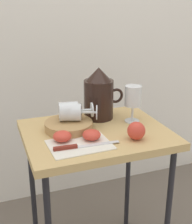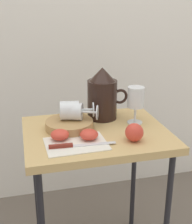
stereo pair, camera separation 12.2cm
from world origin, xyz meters
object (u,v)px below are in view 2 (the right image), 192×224
Objects in this scene: wine_glass_upright at (136,99)px; apple_half_right at (89,135)px; table at (96,146)px; wine_glass_tipped_near at (71,110)px; wine_glass_tipped_far at (73,111)px; apple_half_left at (60,135)px; pitcher at (102,98)px; apple_whole at (134,132)px; knife at (73,145)px; basket_tray at (69,125)px.

wine_glass_upright reaches higher than apple_half_right.
wine_glass_tipped_near is at bearing 145.45° from table.
apple_half_left is (-0.07, -0.11, -0.05)m from wine_glass_tipped_far.
table is at bearing -114.90° from pitcher.
apple_whole is at bearing -78.40° from pitcher.
wine_glass_tipped_far is at bearing -41.64° from wine_glass_tipped_near.
wine_glass_tipped_near is 2.16× the size of apple_half_right.
table is 2.81× the size of knife.
basket_tray is at bearing -120.95° from wine_glass_tipped_near.
knife is at bearing -132.96° from table.
wine_glass_upright reaches higher than apple_half_left.
apple_whole is at bearing -47.71° from table.
apple_whole is at bearing -38.64° from basket_tray.
wine_glass_upright is 0.35m from knife.
wine_glass_tipped_near is at bearing 107.20° from apple_half_right.
apple_whole is (0.22, -0.17, 0.02)m from basket_tray.
apple_half_left is 1.00× the size of apple_half_right.
wine_glass_tipped_far is 2.36× the size of apple_half_left.
pitcher reaches higher than wine_glass_tipped_far.
pitcher is at bearing 142.35° from wine_glass_upright.
pitcher is 3.31× the size of apple_half_left.
apple_half_right is at bearing -152.12° from wine_glass_upright.
pitcher reaches higher than basket_tray.
wine_glass_upright is 0.27m from apple_half_right.
basket_tray is 0.29m from wine_glass_upright.
pitcher is 0.15m from wine_glass_upright.
table is 4.59× the size of wine_glass_tipped_near.
knife is (-0.03, -0.19, -0.06)m from wine_glass_tipped_near.
apple_half_left is at bearing -164.00° from wine_glass_upright.
knife is at bearing -150.80° from wine_glass_upright.
apple_half_right is at bearing -120.35° from table.
table is 0.19m from apple_half_left.
wine_glass_upright is 0.98× the size of wine_glass_tipped_far.
wine_glass_tipped_far is at bearing -151.52° from pitcher.
knife is at bearing -63.38° from apple_half_left.
wine_glass_tipped_far is at bearing 146.26° from table.
wine_glass_tipped_far is (-0.08, 0.05, 0.14)m from table.
basket_tray is at bearing 113.22° from apple_half_right.
table is 0.20m from apple_whole.
apple_whole is (0.05, -0.26, -0.06)m from pitcher.
pitcher is 3.31× the size of apple_whole.
table is 0.17m from wine_glass_tipped_far.
wine_glass_upright is at bearing 29.20° from knife.
apple_half_right reaches higher than knife.
apple_half_right is (0.11, -0.02, 0.00)m from apple_half_left.
wine_glass_tipped_far reaches higher than apple_half_right.
wine_glass_upright is 2.31× the size of apple_half_right.
table is 0.13m from apple_half_right.
apple_whole is at bearing -14.91° from apple_half_left.
knife is at bearing -95.58° from basket_tray.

